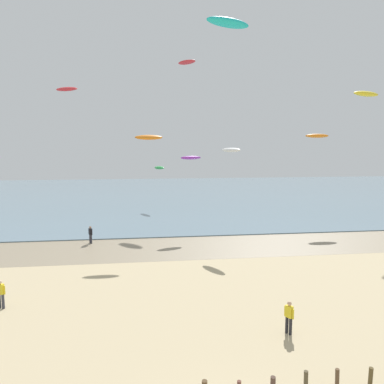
# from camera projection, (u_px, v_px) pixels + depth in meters

# --- Properties ---
(wet_sand_strip) EXTENTS (120.00, 7.81, 0.01)m
(wet_sand_strip) POSITION_uv_depth(u_px,v_px,m) (177.00, 248.00, 33.70)
(wet_sand_strip) COLOR gray
(wet_sand_strip) RESTS_ON ground
(sea) EXTENTS (160.00, 70.00, 0.10)m
(sea) POSITION_uv_depth(u_px,v_px,m) (161.00, 194.00, 71.99)
(sea) COLOR slate
(sea) RESTS_ON ground
(person_nearest_camera) EXTENTS (0.38, 0.50, 1.71)m
(person_nearest_camera) POSITION_uv_depth(u_px,v_px,m) (289.00, 316.00, 18.05)
(person_nearest_camera) COLOR #232328
(person_nearest_camera) RESTS_ON ground
(person_mid_beach) EXTENTS (0.56, 0.29, 1.71)m
(person_mid_beach) POSITION_uv_depth(u_px,v_px,m) (1.00, 293.00, 20.89)
(person_mid_beach) COLOR #383842
(person_mid_beach) RESTS_ON ground
(person_by_waterline) EXTENTS (0.40, 0.47, 1.71)m
(person_by_waterline) POSITION_uv_depth(u_px,v_px,m) (91.00, 234.00, 35.14)
(person_by_waterline) COLOR #383842
(person_by_waterline) RESTS_ON ground
(kite_aloft_1) EXTENTS (2.59, 1.55, 0.52)m
(kite_aloft_1) POSITION_uv_depth(u_px,v_px,m) (191.00, 158.00, 40.00)
(kite_aloft_1) COLOR purple
(kite_aloft_2) EXTENTS (3.12, 2.00, 0.81)m
(kite_aloft_2) POSITION_uv_depth(u_px,v_px,m) (67.00, 89.00, 45.25)
(kite_aloft_2) COLOR red
(kite_aloft_3) EXTENTS (1.99, 2.71, 0.51)m
(kite_aloft_3) POSITION_uv_depth(u_px,v_px,m) (231.00, 150.00, 35.04)
(kite_aloft_3) COLOR white
(kite_aloft_4) EXTENTS (2.94, 2.84, 0.73)m
(kite_aloft_4) POSITION_uv_depth(u_px,v_px,m) (187.00, 62.00, 52.19)
(kite_aloft_4) COLOR red
(kite_aloft_5) EXTENTS (3.59, 2.28, 0.60)m
(kite_aloft_5) POSITION_uv_depth(u_px,v_px,m) (228.00, 23.00, 24.73)
(kite_aloft_5) COLOR #19B2B7
(kite_aloft_6) EXTENTS (2.01, 2.84, 0.59)m
(kite_aloft_6) POSITION_uv_depth(u_px,v_px,m) (159.00, 168.00, 54.44)
(kite_aloft_6) COLOR green
(kite_aloft_7) EXTENTS (3.06, 1.12, 0.57)m
(kite_aloft_7) POSITION_uv_depth(u_px,v_px,m) (317.00, 136.00, 44.08)
(kite_aloft_7) COLOR orange
(kite_aloft_8) EXTENTS (3.80, 2.31, 0.77)m
(kite_aloft_8) POSITION_uv_depth(u_px,v_px,m) (366.00, 94.00, 38.95)
(kite_aloft_8) COLOR yellow
(kite_aloft_10) EXTENTS (2.66, 0.94, 0.68)m
(kite_aloft_10) POSITION_uv_depth(u_px,v_px,m) (149.00, 137.00, 34.65)
(kite_aloft_10) COLOR orange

